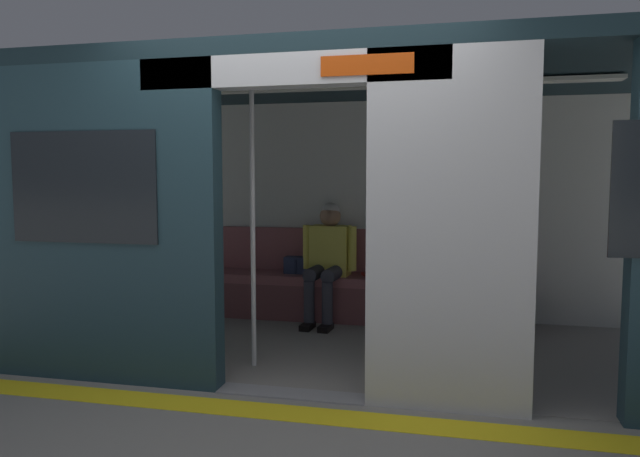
{
  "coord_description": "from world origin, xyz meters",
  "views": [
    {
      "loc": [
        -1.01,
        3.61,
        1.43
      ],
      "look_at": [
        0.07,
        -1.15,
        1.0
      ],
      "focal_mm": 32.82,
      "sensor_mm": 36.0,
      "label": 1
    }
  ],
  "objects_px": {
    "handbag": "(298,265)",
    "grab_pole_door": "(253,223)",
    "train_car": "(319,167)",
    "book": "(371,275)",
    "bench_seat": "(347,287)",
    "person_seated": "(328,254)",
    "grab_pole_far": "(372,224)"
  },
  "relations": [
    {
      "from": "person_seated",
      "to": "bench_seat",
      "type": "bearing_deg",
      "value": -163.89
    },
    {
      "from": "grab_pole_door",
      "to": "bench_seat",
      "type": "bearing_deg",
      "value": -106.01
    },
    {
      "from": "bench_seat",
      "to": "person_seated",
      "type": "xyz_separation_m",
      "value": [
        0.18,
        0.05,
        0.33
      ]
    },
    {
      "from": "person_seated",
      "to": "handbag",
      "type": "bearing_deg",
      "value": -19.12
    },
    {
      "from": "grab_pole_door",
      "to": "grab_pole_far",
      "type": "height_order",
      "value": "same"
    },
    {
      "from": "bench_seat",
      "to": "book",
      "type": "bearing_deg",
      "value": -165.03
    },
    {
      "from": "handbag",
      "to": "grab_pole_far",
      "type": "height_order",
      "value": "grab_pole_far"
    },
    {
      "from": "bench_seat",
      "to": "book",
      "type": "height_order",
      "value": "book"
    },
    {
      "from": "grab_pole_door",
      "to": "book",
      "type": "bearing_deg",
      "value": -113.01
    },
    {
      "from": "person_seated",
      "to": "grab_pole_far",
      "type": "bearing_deg",
      "value": 114.58
    },
    {
      "from": "bench_seat",
      "to": "handbag",
      "type": "xyz_separation_m",
      "value": [
        0.52,
        -0.07,
        0.19
      ]
    },
    {
      "from": "train_car",
      "to": "grab_pole_door",
      "type": "height_order",
      "value": "train_car"
    },
    {
      "from": "bench_seat",
      "to": "grab_pole_door",
      "type": "relative_size",
      "value": 1.56
    },
    {
      "from": "train_car",
      "to": "book",
      "type": "relative_size",
      "value": 29.09
    },
    {
      "from": "bench_seat",
      "to": "grab_pole_door",
      "type": "xyz_separation_m",
      "value": [
        0.44,
        1.53,
        0.74
      ]
    },
    {
      "from": "handbag",
      "to": "grab_pole_door",
      "type": "bearing_deg",
      "value": 93.01
    },
    {
      "from": "grab_pole_door",
      "to": "person_seated",
      "type": "bearing_deg",
      "value": -99.89
    },
    {
      "from": "book",
      "to": "grab_pole_far",
      "type": "relative_size",
      "value": 0.1
    },
    {
      "from": "train_car",
      "to": "person_seated",
      "type": "bearing_deg",
      "value": -82.77
    },
    {
      "from": "train_car",
      "to": "grab_pole_far",
      "type": "height_order",
      "value": "train_car"
    },
    {
      "from": "person_seated",
      "to": "grab_pole_door",
      "type": "height_order",
      "value": "grab_pole_door"
    },
    {
      "from": "grab_pole_far",
      "to": "bench_seat",
      "type": "bearing_deg",
      "value": -72.69
    },
    {
      "from": "person_seated",
      "to": "grab_pole_far",
      "type": "xyz_separation_m",
      "value": [
        -0.62,
        1.35,
        0.42
      ]
    },
    {
      "from": "train_car",
      "to": "grab_pole_door",
      "type": "xyz_separation_m",
      "value": [
        0.37,
        0.6,
        -0.43
      ]
    },
    {
      "from": "handbag",
      "to": "train_car",
      "type": "bearing_deg",
      "value": 114.49
    },
    {
      "from": "grab_pole_door",
      "to": "grab_pole_far",
      "type": "xyz_separation_m",
      "value": [
        -0.88,
        -0.12,
        0.0
      ]
    },
    {
      "from": "book",
      "to": "grab_pole_door",
      "type": "distance_m",
      "value": 1.84
    },
    {
      "from": "train_car",
      "to": "grab_pole_door",
      "type": "relative_size",
      "value": 2.94
    },
    {
      "from": "grab_pole_door",
      "to": "grab_pole_far",
      "type": "bearing_deg",
      "value": -172.11
    },
    {
      "from": "bench_seat",
      "to": "person_seated",
      "type": "relative_size",
      "value": 2.87
    },
    {
      "from": "bench_seat",
      "to": "grab_pole_door",
      "type": "distance_m",
      "value": 1.75
    },
    {
      "from": "handbag",
      "to": "person_seated",
      "type": "bearing_deg",
      "value": 160.88
    }
  ]
}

